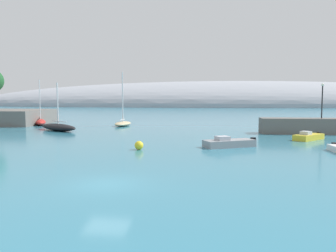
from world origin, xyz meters
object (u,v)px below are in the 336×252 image
object	(u,v)px
sailboat_black_near_shore	(58,127)
motorboat_yellow_alongside_breakwater	(309,137)
motorboat_grey_outer	(229,143)
harbor_lamp_post	(322,97)
sailboat_sand_mid_mooring	(123,123)
sailboat_red_outer_mooring	(40,122)
mooring_buoy_yellow	(139,145)

from	to	relation	value
sailboat_black_near_shore	motorboat_yellow_alongside_breakwater	bearing A→B (deg)	-157.29
motorboat_grey_outer	harbor_lamp_post	bearing A→B (deg)	-160.22
harbor_lamp_post	sailboat_sand_mid_mooring	bearing A→B (deg)	160.53
harbor_lamp_post	sailboat_red_outer_mooring	bearing A→B (deg)	165.97
sailboat_black_near_shore	mooring_buoy_yellow	size ratio (longest dim) A/B	9.85
sailboat_sand_mid_mooring	sailboat_red_outer_mooring	bearing A→B (deg)	91.21
sailboat_red_outer_mooring	mooring_buoy_yellow	size ratio (longest dim) A/B	9.82
sailboat_red_outer_mooring	sailboat_sand_mid_mooring	bearing A→B (deg)	61.09
motorboat_grey_outer	motorboat_yellow_alongside_breakwater	bearing A→B (deg)	-171.02
sailboat_sand_mid_mooring	mooring_buoy_yellow	xyz separation A→B (m)	(7.81, -26.82, -0.10)
sailboat_black_near_shore	motorboat_yellow_alongside_breakwater	size ratio (longest dim) A/B	1.95
sailboat_sand_mid_mooring	motorboat_yellow_alongside_breakwater	size ratio (longest dim) A/B	2.23
motorboat_yellow_alongside_breakwater	sailboat_black_near_shore	bearing A→B (deg)	-58.17
sailboat_black_near_shore	sailboat_sand_mid_mooring	size ratio (longest dim) A/B	0.87
sailboat_black_near_shore	mooring_buoy_yellow	bearing A→B (deg)	167.63
motorboat_yellow_alongside_breakwater	sailboat_sand_mid_mooring	bearing A→B (deg)	-78.62
mooring_buoy_yellow	harbor_lamp_post	size ratio (longest dim) A/B	0.18
motorboat_grey_outer	harbor_lamp_post	distance (m)	19.61
motorboat_grey_outer	sailboat_black_near_shore	bearing A→B (deg)	-56.89
sailboat_sand_mid_mooring	motorboat_grey_outer	distance (m)	29.17
sailboat_red_outer_mooring	mooring_buoy_yellow	xyz separation A→B (m)	(23.21, -27.58, -0.15)
motorboat_yellow_alongside_breakwater	mooring_buoy_yellow	distance (m)	20.58
motorboat_yellow_alongside_breakwater	motorboat_grey_outer	bearing A→B (deg)	-10.36
sailboat_black_near_shore	motorboat_yellow_alongside_breakwater	world-z (taller)	sailboat_black_near_shore
sailboat_black_near_shore	sailboat_sand_mid_mooring	bearing A→B (deg)	-92.82
sailboat_black_near_shore	sailboat_sand_mid_mooring	xyz separation A→B (m)	(7.62, 9.47, -0.04)
sailboat_sand_mid_mooring	motorboat_grey_outer	xyz separation A→B (m)	(16.42, -24.11, -0.12)
sailboat_red_outer_mooring	mooring_buoy_yellow	distance (m)	36.04
mooring_buoy_yellow	motorboat_grey_outer	bearing A→B (deg)	17.51
sailboat_red_outer_mooring	motorboat_grey_outer	distance (m)	40.38
mooring_buoy_yellow	harbor_lamp_post	world-z (taller)	harbor_lamp_post
motorboat_yellow_alongside_breakwater	motorboat_grey_outer	distance (m)	11.78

